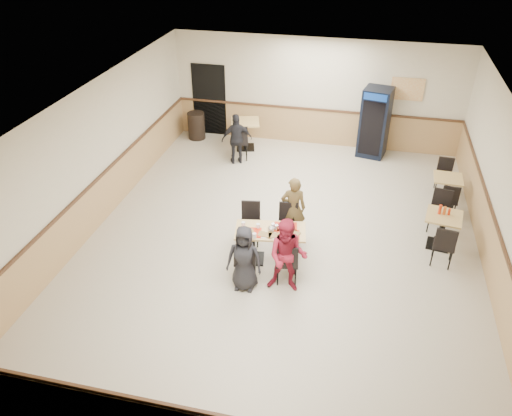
% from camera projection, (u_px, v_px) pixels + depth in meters
% --- Properties ---
extents(ground, '(10.00, 10.00, 0.00)m').
position_uv_depth(ground, '(281.00, 240.00, 10.43)').
color(ground, beige).
rests_on(ground, ground).
extents(room_shell, '(10.00, 10.00, 10.00)m').
position_uv_depth(room_shell, '(375.00, 170.00, 11.89)').
color(room_shell, silver).
rests_on(room_shell, ground).
extents(main_table, '(1.43, 0.88, 0.72)m').
position_uv_depth(main_table, '(270.00, 240.00, 9.62)').
color(main_table, black).
rests_on(main_table, ground).
extents(main_chairs, '(1.42, 1.74, 0.91)m').
position_uv_depth(main_chairs, '(268.00, 241.00, 9.64)').
color(main_chairs, black).
rests_on(main_chairs, ground).
extents(diner_woman_left, '(0.65, 0.44, 1.30)m').
position_uv_depth(diner_woman_left, '(244.00, 258.00, 8.87)').
color(diner_woman_left, black).
rests_on(diner_woman_left, ground).
extents(diner_woman_right, '(0.73, 0.57, 1.47)m').
position_uv_depth(diner_woman_right, '(287.00, 256.00, 8.78)').
color(diner_woman_right, maroon).
rests_on(diner_woman_right, ground).
extents(diner_man_opposite, '(0.57, 0.43, 1.42)m').
position_uv_depth(diner_man_opposite, '(293.00, 209.00, 10.16)').
color(diner_man_opposite, brown).
rests_on(diner_man_opposite, ground).
extents(lone_diner, '(0.87, 0.63, 1.37)m').
position_uv_depth(lone_diner, '(237.00, 139.00, 13.11)').
color(lone_diner, black).
rests_on(lone_diner, ground).
extents(tabletop_clutter, '(1.19, 0.72, 0.12)m').
position_uv_depth(tabletop_clutter, '(271.00, 231.00, 9.44)').
color(tabletop_clutter, red).
rests_on(tabletop_clutter, main_table).
extents(side_table_near, '(0.79, 0.79, 0.73)m').
position_uv_depth(side_table_near, '(442.00, 226.00, 10.03)').
color(side_table_near, black).
rests_on(side_table_near, ground).
extents(side_table_near_chair_south, '(0.49, 0.49, 0.93)m').
position_uv_depth(side_table_near_chair_south, '(444.00, 244.00, 9.56)').
color(side_table_near_chair_south, black).
rests_on(side_table_near_chair_south, ground).
extents(side_table_near_chair_north, '(0.49, 0.49, 0.93)m').
position_uv_depth(side_table_near_chair_north, '(439.00, 212.00, 10.52)').
color(side_table_near_chair_north, black).
rests_on(side_table_near_chair_north, ground).
extents(side_table_far, '(0.66, 0.66, 0.68)m').
position_uv_depth(side_table_far, '(446.00, 186.00, 11.47)').
color(side_table_far, black).
rests_on(side_table_far, ground).
extents(side_table_far_chair_south, '(0.41, 0.41, 0.86)m').
position_uv_depth(side_table_far_chair_south, '(448.00, 199.00, 11.03)').
color(side_table_far_chair_south, black).
rests_on(side_table_far_chair_south, ground).
extents(side_table_far_chair_north, '(0.41, 0.41, 0.86)m').
position_uv_depth(side_table_far_chair_north, '(444.00, 176.00, 11.93)').
color(side_table_far_chair_north, black).
rests_on(side_table_far_chair_north, ground).
extents(condiment_caddy, '(0.23, 0.06, 0.20)m').
position_uv_depth(condiment_caddy, '(444.00, 210.00, 9.90)').
color(condiment_caddy, red).
rests_on(condiment_caddy, side_table_near).
extents(back_table, '(0.93, 0.93, 0.82)m').
position_uv_depth(back_table, '(245.00, 130.00, 13.95)').
color(back_table, black).
rests_on(back_table, ground).
extents(back_table_chair_lone, '(0.59, 0.59, 1.04)m').
position_uv_depth(back_table_chair_lone, '(240.00, 141.00, 13.43)').
color(back_table_chair_lone, black).
rests_on(back_table_chair_lone, ground).
extents(pepsi_cooler, '(0.84, 0.84, 1.88)m').
position_uv_depth(pepsi_cooler, '(375.00, 123.00, 13.40)').
color(pepsi_cooler, black).
rests_on(pepsi_cooler, ground).
extents(trash_bin, '(0.50, 0.50, 0.78)m').
position_uv_depth(trash_bin, '(196.00, 126.00, 14.62)').
color(trash_bin, black).
rests_on(trash_bin, ground).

